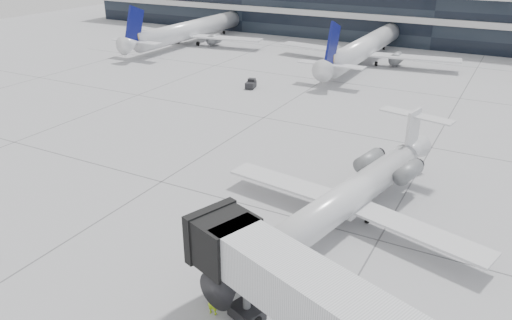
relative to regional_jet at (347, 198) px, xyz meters
The scene contains 9 objects.
ground 7.43m from the regional_jet, 169.79° to the right, with size 220.00×220.00×0.00m, color #9C9C9F.
terminal 81.09m from the regional_jet, 94.95° to the left, with size 170.00×22.00×10.00m, color black.
bg_jet_left 74.81m from the regional_jet, 134.06° to the left, with size 32.00×40.00×9.60m, color white, non-canonical shape.
bg_jet_center 55.84m from the regional_jet, 105.59° to the left, with size 32.00×40.00×9.60m, color white, non-canonical shape.
regional_jet is the anchor object (origin of this frame).
jet_bridge 16.10m from the regional_jet, 72.15° to the right, with size 18.27×9.23×6.02m.
ramp_worker 14.07m from the regional_jet, 104.07° to the right, with size 0.67×0.44×1.83m, color #B4EA18.
traffic_cone 8.94m from the regional_jet, 158.77° to the left, with size 0.45×0.45×0.51m.
far_tug 38.60m from the regional_jet, 129.99° to the left, with size 1.64×2.28×1.32m.
Camera 1 is at (16.86, -31.44, 20.29)m, focal length 35.00 mm.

